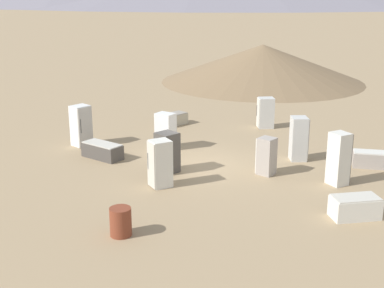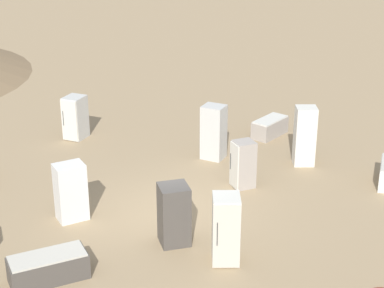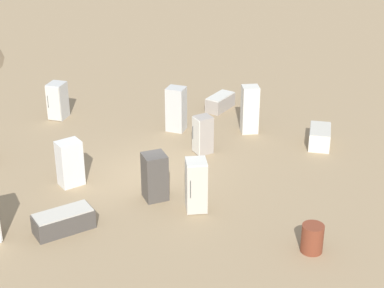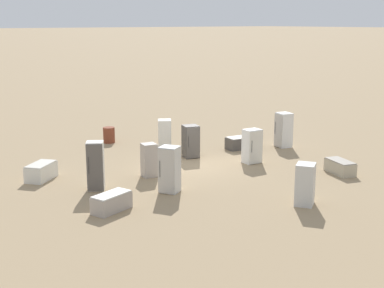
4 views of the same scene
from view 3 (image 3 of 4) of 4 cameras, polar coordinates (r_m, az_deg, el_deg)
name	(u,v)px [view 3 (image 3 of 4)]	position (r m, az deg, el deg)	size (l,w,h in m)	color
ground_plane	(151,176)	(22.39, -3.68, -2.89)	(1000.00, 1000.00, 0.00)	#9E8460
discarded_fridge_0	(203,135)	(23.76, 0.97, 0.84)	(0.66, 0.71, 1.44)	#A89E93
discarded_fridge_1	(196,186)	(20.00, 0.38, -3.71)	(0.95, 0.92, 1.71)	silver
discarded_fridge_2	(176,109)	(25.60, -1.40, 3.14)	(0.93, 0.92, 1.81)	silver
discarded_fridge_3	(155,176)	(20.71, -3.34, -2.89)	(0.93, 0.90, 1.57)	#4C4742
discarded_fridge_6	(70,163)	(21.89, -10.83, -1.66)	(0.69, 0.83, 1.59)	white
discarded_fridge_7	(320,137)	(24.97, 11.28, 0.64)	(1.53, 1.63, 0.69)	silver
discarded_fridge_8	(58,101)	(27.39, -11.87, 3.79)	(0.96, 1.00, 1.53)	silver
discarded_fridge_9	(64,221)	(19.60, -11.35, -6.75)	(0.99, 1.85, 0.64)	#4C4742
discarded_fridge_10	(250,109)	(25.50, 5.15, 3.10)	(0.86, 0.87, 1.93)	silver
discarded_fridge_11	(220,102)	(27.89, 2.52, 3.74)	(1.07, 1.59, 0.64)	#A89E93
rusty_barrel	(312,238)	(18.58, 10.64, -8.24)	(0.63, 0.63, 0.85)	brown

